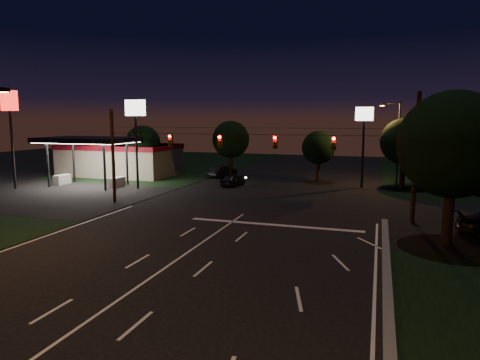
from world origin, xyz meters
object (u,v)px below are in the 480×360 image
at_px(utility_pole_right, 412,223).
at_px(car_oncoming_b, 223,171).
at_px(car_oncoming_a, 233,180).
at_px(tree_right_near, 453,146).

bearing_deg(utility_pole_right, car_oncoming_b, 138.32).
distance_m(utility_pole_right, car_oncoming_a, 21.01).
height_order(utility_pole_right, car_oncoming_b, utility_pole_right).
relative_size(car_oncoming_a, car_oncoming_b, 0.91).
relative_size(utility_pole_right, car_oncoming_a, 2.32).
bearing_deg(car_oncoming_a, tree_right_near, 144.93).
relative_size(utility_pole_right, car_oncoming_b, 2.11).
relative_size(utility_pole_right, tree_right_near, 1.03).
bearing_deg(car_oncoming_b, utility_pole_right, 157.27).
bearing_deg(car_oncoming_a, utility_pole_right, 152.01).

